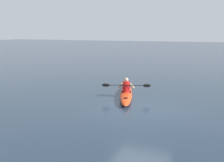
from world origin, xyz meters
The scene contains 3 objects.
ground_plane centered at (0.00, 0.00, 0.00)m, with size 160.00×160.00×0.00m, color #1E2D3D.
kayak centered at (1.41, -1.98, 0.14)m, with size 2.14×4.63×0.28m.
kayaker centered at (1.38, -1.89, 0.58)m, with size 2.34×0.87×0.71m.
Camera 1 is at (-3.29, 10.71, 3.31)m, focal length 43.10 mm.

